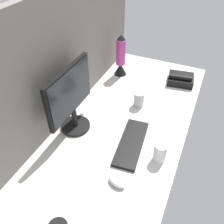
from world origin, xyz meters
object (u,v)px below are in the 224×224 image
at_px(mug_ceramic_white, 160,152).
at_px(mug_steel, 139,99).
at_px(lava_lamp, 121,58).
at_px(mouse, 117,182).
at_px(monitor, 71,98).
at_px(keyboard, 131,143).
at_px(desk_phone, 181,79).

distance_m(mug_ceramic_white, mug_steel, 0.47).
relative_size(mug_steel, lava_lamp, 0.31).
bearing_deg(mug_steel, mouse, -170.20).
xyz_separation_m(monitor, lava_lamp, (0.69, -0.02, -0.09)).
xyz_separation_m(mug_ceramic_white, mug_steel, (0.39, 0.26, -0.01)).
height_order(mouse, lava_lamp, lava_lamp).
relative_size(keyboard, lava_lamp, 1.11).
height_order(keyboard, lava_lamp, lava_lamp).
xyz_separation_m(mouse, mug_steel, (0.63, 0.11, 0.03)).
distance_m(monitor, lava_lamp, 0.70).
xyz_separation_m(mug_steel, desk_phone, (0.40, -0.20, -0.02)).
bearing_deg(lava_lamp, mouse, -158.17).
xyz_separation_m(mouse, mug_ceramic_white, (0.24, -0.15, 0.04)).
height_order(lava_lamp, desk_phone, lava_lamp).
bearing_deg(mouse, mug_ceramic_white, -14.62).
bearing_deg(monitor, mug_steel, -38.62).
bearing_deg(desk_phone, lava_lamp, 98.39).
relative_size(mug_steel, desk_phone, 0.48).
bearing_deg(mouse, monitor, 74.27).
distance_m(lava_lamp, desk_phone, 0.49).
distance_m(mouse, lava_lamp, 1.04).
xyz_separation_m(keyboard, lava_lamp, (0.69, 0.36, 0.13)).
bearing_deg(keyboard, mug_ceramic_white, -108.03).
height_order(monitor, mouse, monitor).
bearing_deg(mug_steel, monitor, 141.38).
xyz_separation_m(mouse, desk_phone, (1.03, -0.09, 0.01)).
bearing_deg(keyboard, mug_steel, 6.49).
bearing_deg(keyboard, monitor, 84.92).
bearing_deg(mouse, lava_lamp, 39.37).
distance_m(mouse, desk_phone, 1.03).
xyz_separation_m(monitor, mug_steel, (0.37, -0.29, -0.18)).
bearing_deg(mug_steel, keyboard, -167.07).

